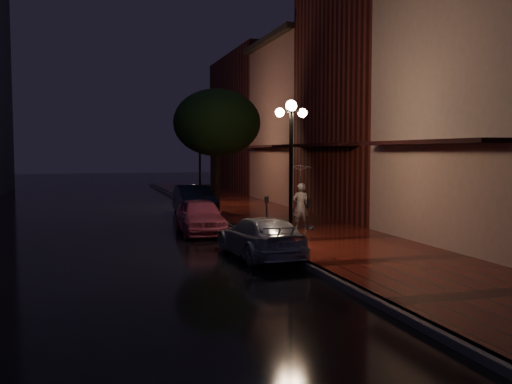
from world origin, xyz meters
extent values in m
plane|color=black|center=(0.00, 0.00, 0.00)|extent=(120.00, 120.00, 0.00)
cube|color=#4C140D|center=(2.25, 0.00, 0.07)|extent=(4.50, 60.00, 0.15)
cube|color=#595451|center=(0.00, 0.00, 0.07)|extent=(0.25, 60.00, 0.15)
cube|color=gray|center=(7.00, -6.00, 4.25)|extent=(5.00, 8.00, 8.50)
cube|color=#511914|center=(7.00, 2.00, 5.50)|extent=(5.00, 8.00, 11.00)
cube|color=#8C5951|center=(7.00, 10.00, 4.50)|extent=(5.00, 8.00, 9.00)
cube|color=#511914|center=(7.00, 20.00, 5.00)|extent=(5.00, 12.00, 10.00)
cylinder|color=black|center=(0.35, -5.00, 2.15)|extent=(0.12, 0.12, 4.00)
cylinder|color=black|center=(0.35, -5.00, 0.30)|extent=(0.36, 0.36, 0.30)
cube|color=black|center=(0.35, -5.00, 4.15)|extent=(0.70, 0.08, 0.08)
sphere|color=#E8BD8B|center=(0.35, -5.00, 4.30)|extent=(0.32, 0.32, 0.32)
sphere|color=#E8BD8B|center=(0.00, -5.00, 4.10)|extent=(0.26, 0.26, 0.26)
sphere|color=#E8BD8B|center=(0.70, -5.00, 4.10)|extent=(0.26, 0.26, 0.26)
cylinder|color=black|center=(0.35, 9.00, 2.15)|extent=(0.12, 0.12, 4.00)
cylinder|color=black|center=(0.35, 9.00, 0.30)|extent=(0.36, 0.36, 0.30)
cube|color=black|center=(0.35, 9.00, 4.15)|extent=(0.70, 0.08, 0.08)
sphere|color=#E8BD8B|center=(0.35, 9.00, 4.30)|extent=(0.32, 0.32, 0.32)
sphere|color=#E8BD8B|center=(0.00, 9.00, 4.10)|extent=(0.26, 0.26, 0.26)
sphere|color=#E8BD8B|center=(0.70, 9.00, 4.10)|extent=(0.26, 0.26, 0.26)
cylinder|color=black|center=(0.60, 6.00, 1.75)|extent=(0.28, 0.28, 3.20)
ellipsoid|color=black|center=(0.60, 6.00, 4.35)|extent=(4.16, 4.16, 3.20)
sphere|color=black|center=(1.30, 6.60, 3.75)|extent=(1.80, 1.80, 1.80)
sphere|color=black|center=(0.00, 5.30, 3.85)|extent=(1.80, 1.80, 1.80)
imported|color=#C14F6E|center=(-1.48, -0.48, 0.65)|extent=(1.66, 3.86, 1.30)
imported|color=black|center=(-0.60, 5.54, 0.71)|extent=(1.53, 4.31, 1.41)
imported|color=#A9A8B0|center=(-0.73, -5.49, 0.58)|extent=(1.88, 4.09, 1.16)
imported|color=white|center=(1.99, -1.54, 1.00)|extent=(0.66, 0.47, 1.70)
imported|color=silver|center=(1.99, -1.54, 2.08)|extent=(0.99, 1.01, 0.91)
cylinder|color=black|center=(1.99, -1.54, 1.40)|extent=(0.02, 0.02, 1.36)
cube|color=black|center=(2.27, -1.59, 1.11)|extent=(0.14, 0.32, 0.34)
cylinder|color=black|center=(0.49, -2.20, 0.69)|extent=(0.06, 0.06, 1.09)
cube|color=black|center=(0.49, -2.20, 1.34)|extent=(0.14, 0.13, 0.22)
camera|label=1|loc=(-5.35, -20.65, 2.98)|focal=40.00mm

